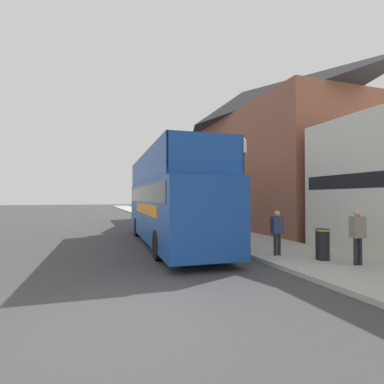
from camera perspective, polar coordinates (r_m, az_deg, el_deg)
ground_plane at (r=26.30m, az=-17.96°, el=-5.79°), size 144.00×144.00×0.00m
sidewalk at (r=24.42m, az=-1.52°, el=-6.05°), size 3.64×108.00×0.14m
brick_terrace_rear at (r=25.52m, az=9.61°, el=6.47°), size 6.00×21.30×11.06m
tour_bus at (r=14.11m, az=-4.40°, el=-2.43°), size 2.92×11.27×4.16m
parked_car_ahead_of_bus at (r=21.90m, az=-7.55°, el=-4.84°), size 1.90×3.93×1.60m
pedestrian_nearest at (r=10.49m, az=29.01°, el=-6.54°), size 0.45×0.25×1.70m
pedestrian_second at (r=11.15m, az=15.90°, el=-6.67°), size 0.42×0.23×1.58m
lamp_post_nearest at (r=12.24m, az=9.66°, el=4.01°), size 0.35×0.35×4.52m
lamp_post_second at (r=18.90m, az=-0.76°, el=2.54°), size 0.35×0.35×4.70m
litter_bin at (r=10.90m, az=23.60°, el=-8.95°), size 0.48×0.48×1.02m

